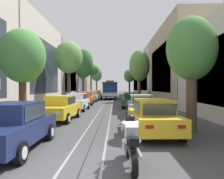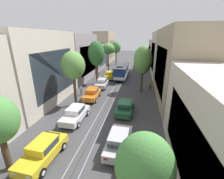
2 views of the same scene
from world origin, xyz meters
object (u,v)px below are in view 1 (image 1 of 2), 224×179
parked_car_silver_fifth_left (91,96)px  street_tree_kerb_left_mid (83,64)px  parked_car_green_mid_right (131,100)px  street_tree_kerb_right_second (139,66)px  pedestrian_on_right_pavement (149,95)px  street_tree_kerb_left_far (97,74)px  parked_car_yellow_near_right (153,117)px  parked_car_silver_second_right (140,105)px  street_tree_kerb_right_mid (129,76)px  cable_car_trolley (110,90)px  parked_car_yellow_second_left (60,108)px  parked_car_navy_near_left (12,126)px  parked_car_orange_fourth_left (85,98)px  street_tree_kerb_right_near (192,51)px  parked_car_white_mid_left (77,102)px  street_tree_kerb_left_second (69,58)px  pedestrian_crossing_far (70,97)px  motorcycle_with_rider (131,142)px  street_tree_kerb_left_fourth (91,69)px  street_tree_kerb_left_near (22,57)px  parked_car_yellow_sixth_left (96,95)px

parked_car_silver_fifth_left → street_tree_kerb_left_mid: size_ratio=0.53×
parked_car_green_mid_right → street_tree_kerb_right_second: (1.88, 8.64, 4.45)m
pedestrian_on_right_pavement → street_tree_kerb_left_far: bearing=112.5°
parked_car_yellow_near_right → parked_car_silver_second_right: same height
parked_car_silver_fifth_left → street_tree_kerb_left_far: size_ratio=0.57×
street_tree_kerb_right_second → street_tree_kerb_right_mid: street_tree_kerb_right_second is taller
cable_car_trolley → parked_car_yellow_second_left: bearing=-96.1°
parked_car_navy_near_left → parked_car_orange_fourth_left: size_ratio=0.99×
street_tree_kerb_right_mid → street_tree_kerb_right_near: bearing=-89.5°
parked_car_navy_near_left → parked_car_silver_second_right: size_ratio=0.99×
parked_car_green_mid_right → street_tree_kerb_right_near: (1.97, -11.93, 3.05)m
parked_car_white_mid_left → street_tree_kerb_left_second: 6.18m
parked_car_navy_near_left → parked_car_silver_second_right: same height
pedestrian_crossing_far → street_tree_kerb_left_far: bearing=88.3°
parked_car_green_mid_right → motorcycle_with_rider: bearing=-94.4°
cable_car_trolley → parked_car_yellow_near_right: bearing=-85.0°
parked_car_white_mid_left → parked_car_yellow_near_right: size_ratio=1.00×
street_tree_kerb_left_far → motorcycle_with_rider: size_ratio=3.84×
street_tree_kerb_left_fourth → street_tree_kerb_right_mid: size_ratio=1.16×
parked_car_navy_near_left → parked_car_orange_fourth_left: bearing=90.5°
parked_car_orange_fourth_left → street_tree_kerb_left_far: size_ratio=0.58×
street_tree_kerb_left_fourth → street_tree_kerb_right_mid: street_tree_kerb_left_fourth is taller
street_tree_kerb_left_far → parked_car_white_mid_left: bearing=-87.7°
parked_car_orange_fourth_left → street_tree_kerb_right_mid: 24.18m
parked_car_navy_near_left → street_tree_kerb_right_near: size_ratio=0.80×
parked_car_navy_near_left → street_tree_kerb_left_near: (-1.90, 5.05, 3.08)m
street_tree_kerb_right_second → pedestrian_crossing_far: size_ratio=4.75×
parked_car_navy_near_left → pedestrian_crossing_far: size_ratio=2.73×
parked_car_yellow_sixth_left → parked_car_yellow_near_right: (5.06, -28.41, 0.00)m
street_tree_kerb_left_fourth → pedestrian_crossing_far: street_tree_kerb_left_fourth is taller
street_tree_kerb_left_mid → motorcycle_with_rider: (5.50, -27.75, -5.19)m
parked_car_yellow_sixth_left → street_tree_kerb_left_fourth: size_ratio=0.59×
parked_car_silver_fifth_left → street_tree_kerb_left_second: bearing=-100.6°
parked_car_green_mid_right → street_tree_kerb_right_mid: 26.80m
parked_car_yellow_sixth_left → parked_car_silver_fifth_left: bearing=-91.7°
parked_car_navy_near_left → cable_car_trolley: 31.31m
street_tree_kerb_left_near → cable_car_trolley: 26.62m
parked_car_yellow_near_right → cable_car_trolley: (-2.54, 28.88, 0.86)m
pedestrian_on_right_pavement → street_tree_kerb_left_near: bearing=-118.1°
parked_car_silver_second_right → street_tree_kerb_left_second: street_tree_kerb_left_second is taller
street_tree_kerb_right_near → parked_car_white_mid_left: bearing=127.9°
parked_car_silver_second_right → motorcycle_with_rider: parked_car_silver_second_right is taller
pedestrian_crossing_far → street_tree_kerb_right_mid: bearing=67.1°
parked_car_white_mid_left → pedestrian_on_right_pavement: 15.23m
parked_car_yellow_near_right → pedestrian_crossing_far: bearing=113.3°
motorcycle_with_rider → pedestrian_crossing_far: (-6.27, 21.20, 0.26)m
parked_car_yellow_second_left → parked_car_orange_fourth_left: bearing=90.5°
parked_car_yellow_sixth_left → street_tree_kerb_right_mid: street_tree_kerb_right_mid is taller
street_tree_kerb_left_second → street_tree_kerb_left_fourth: bearing=89.9°
parked_car_orange_fourth_left → parked_car_silver_fifth_left: same height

